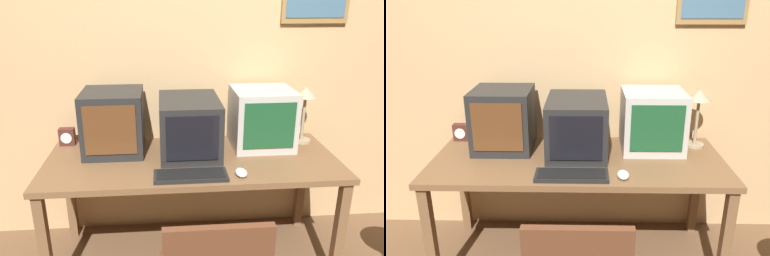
% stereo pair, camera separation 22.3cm
% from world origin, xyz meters
% --- Properties ---
extents(wall_back, '(8.00, 0.08, 2.60)m').
position_xyz_m(wall_back, '(0.00, 1.26, 1.31)').
color(wall_back, tan).
rests_on(wall_back, ground_plane).
extents(desk, '(1.78, 0.72, 0.73)m').
position_xyz_m(desk, '(0.00, 0.83, 0.65)').
color(desk, brown).
rests_on(desk, ground_plane).
extents(monitor_left, '(0.37, 0.37, 0.39)m').
position_xyz_m(monitor_left, '(-0.48, 0.99, 0.92)').
color(monitor_left, black).
rests_on(monitor_left, desk).
extents(monitor_center, '(0.37, 0.49, 0.35)m').
position_xyz_m(monitor_center, '(-0.01, 0.93, 0.90)').
color(monitor_center, black).
rests_on(monitor_center, desk).
extents(monitor_right, '(0.39, 0.36, 0.38)m').
position_xyz_m(monitor_right, '(0.47, 1.00, 0.92)').
color(monitor_right, '#B7B2A8').
rests_on(monitor_right, desk).
extents(keyboard_main, '(0.41, 0.15, 0.03)m').
position_xyz_m(keyboard_main, '(-0.03, 0.57, 0.74)').
color(keyboard_main, black).
rests_on(keyboard_main, desk).
extents(mouse_near_keyboard, '(0.07, 0.11, 0.03)m').
position_xyz_m(mouse_near_keyboard, '(0.25, 0.58, 0.74)').
color(mouse_near_keyboard, silver).
rests_on(mouse_near_keyboard, desk).
extents(desk_clock, '(0.10, 0.06, 0.12)m').
position_xyz_m(desk_clock, '(-0.81, 1.12, 0.79)').
color(desk_clock, '#4C231E').
rests_on(desk_clock, desk).
extents(desk_lamp, '(0.15, 0.15, 0.38)m').
position_xyz_m(desk_lamp, '(0.77, 1.05, 1.02)').
color(desk_lamp, tan).
rests_on(desk_lamp, desk).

